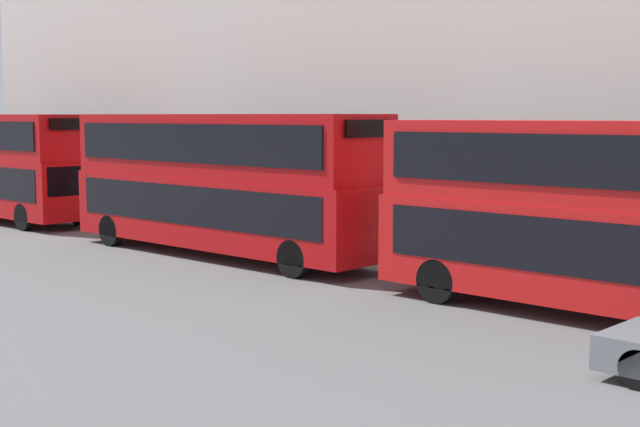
{
  "coord_description": "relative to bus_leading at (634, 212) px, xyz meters",
  "views": [
    {
      "loc": [
        -15.56,
        -2.71,
        4.17
      ],
      "look_at": [
        0.48,
        12.39,
        1.74
      ],
      "focal_mm": 50.0,
      "sensor_mm": 36.0,
      "label": 1
    }
  ],
  "objects": [
    {
      "name": "bus_leading",
      "position": [
        0.0,
        0.0,
        0.0
      ],
      "size": [
        2.59,
        11.07,
        4.07
      ],
      "color": "red",
      "rests_on": "ground"
    },
    {
      "name": "bus_second_in_queue",
      "position": [
        -0.0,
        12.61,
        0.07
      ],
      "size": [
        2.59,
        11.49,
        4.21
      ],
      "color": "#B20C0F",
      "rests_on": "ground"
    },
    {
      "name": "pedestrian",
      "position": [
        2.77,
        28.29,
        -1.4
      ],
      "size": [
        0.36,
        0.36,
        1.85
      ],
      "color": "brown",
      "rests_on": "ground"
    }
  ]
}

